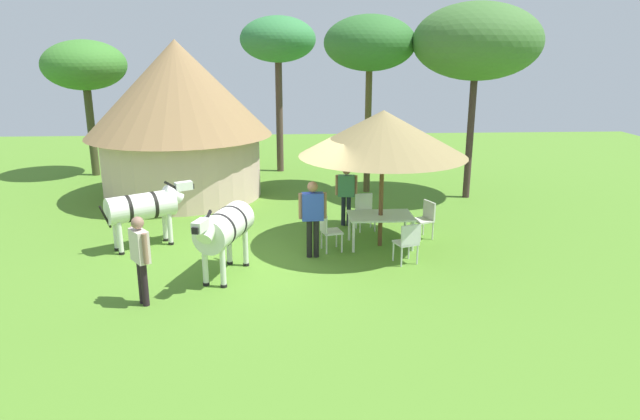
% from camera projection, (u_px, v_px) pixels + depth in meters
% --- Properties ---
extents(ground_plane, '(36.00, 36.00, 0.00)m').
position_uv_depth(ground_plane, '(286.00, 257.00, 12.68)').
color(ground_plane, '#538429').
extents(thatched_hut, '(5.51, 5.51, 4.66)m').
position_uv_depth(thatched_hut, '(179.00, 114.00, 17.14)').
color(thatched_hut, beige).
rests_on(thatched_hut, ground_plane).
extents(shade_umbrella, '(3.76, 3.76, 3.13)m').
position_uv_depth(shade_umbrella, '(383.00, 133.00, 12.68)').
color(shade_umbrella, brown).
rests_on(shade_umbrella, ground_plane).
extents(patio_dining_table, '(1.47, 0.97, 0.74)m').
position_uv_depth(patio_dining_table, '(381.00, 218.00, 13.23)').
color(patio_dining_table, silver).
rests_on(patio_dining_table, ground_plane).
extents(patio_chair_near_hut, '(0.51, 0.53, 0.90)m').
position_uv_depth(patio_chair_near_hut, '(328.00, 229.00, 12.91)').
color(patio_chair_near_hut, white).
rests_on(patio_chair_near_hut, ground_plane).
extents(patio_chair_near_lawn, '(0.55, 0.54, 0.90)m').
position_uv_depth(patio_chair_near_lawn, '(408.00, 241.00, 12.13)').
color(patio_chair_near_lawn, silver).
rests_on(patio_chair_near_lawn, ground_plane).
extents(patio_chair_east_end, '(0.56, 0.57, 0.90)m').
position_uv_depth(patio_chair_east_end, '(425.00, 217.00, 13.80)').
color(patio_chair_east_end, silver).
rests_on(patio_chair_east_end, ground_plane).
extents(patio_chair_west_end, '(0.50, 0.48, 0.90)m').
position_uv_depth(patio_chair_west_end, '(365.00, 209.00, 14.46)').
color(patio_chair_west_end, white).
rests_on(patio_chair_west_end, ground_plane).
extents(guest_beside_umbrella, '(0.56, 0.25, 1.55)m').
position_uv_depth(guest_beside_umbrella, '(346.00, 190.00, 14.65)').
color(guest_beside_umbrella, black).
rests_on(guest_beside_umbrella, ground_plane).
extents(guest_behind_table, '(0.61, 0.24, 1.71)m').
position_uv_depth(guest_behind_table, '(313.00, 212.00, 12.40)').
color(guest_behind_table, black).
rests_on(guest_behind_table, ground_plane).
extents(standing_watcher, '(0.43, 0.50, 1.65)m').
position_uv_depth(standing_watcher, '(140.00, 252.00, 10.11)').
color(standing_watcher, black).
rests_on(standing_watcher, ground_plane).
extents(zebra_nearest_camera, '(1.92, 1.38, 1.49)m').
position_uv_depth(zebra_nearest_camera, '(144.00, 207.00, 13.05)').
color(zebra_nearest_camera, silver).
rests_on(zebra_nearest_camera, ground_plane).
extents(zebra_by_umbrella, '(1.11, 2.13, 1.55)m').
position_uv_depth(zebra_by_umbrella, '(224.00, 228.00, 11.36)').
color(zebra_by_umbrella, silver).
rests_on(zebra_by_umbrella, ground_plane).
extents(acacia_tree_behind_hut, '(2.74, 2.74, 5.37)m').
position_uv_depth(acacia_tree_behind_hut, '(370.00, 44.00, 17.08)').
color(acacia_tree_behind_hut, '#4E4425').
rests_on(acacia_tree_behind_hut, ground_plane).
extents(acacia_tree_left_background, '(3.66, 3.66, 5.68)m').
position_uv_depth(acacia_tree_left_background, '(477.00, 42.00, 16.38)').
color(acacia_tree_left_background, '#422E2C').
rests_on(acacia_tree_left_background, ground_plane).
extents(acacia_tree_right_background, '(2.65, 2.65, 5.47)m').
position_uv_depth(acacia_tree_right_background, '(278.00, 41.00, 20.02)').
color(acacia_tree_right_background, '#4F3B32').
rests_on(acacia_tree_right_background, ground_plane).
extents(acacia_tree_far_lawn, '(2.81, 2.81, 4.67)m').
position_uv_depth(acacia_tree_far_lawn, '(84.00, 66.00, 19.59)').
color(acacia_tree_far_lawn, '#414325').
rests_on(acacia_tree_far_lawn, ground_plane).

